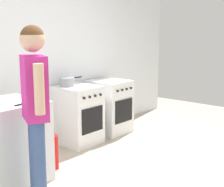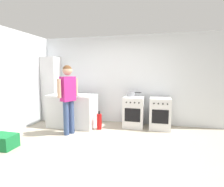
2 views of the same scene
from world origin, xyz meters
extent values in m
plane|color=#ADA38E|center=(0.00, 0.00, 0.00)|extent=(8.00, 8.00, 0.00)
cube|color=silver|center=(0.00, 1.95, 1.30)|extent=(6.00, 0.10, 2.60)
cube|color=white|center=(0.35, 1.58, 0.42)|extent=(0.55, 0.60, 0.85)
cube|color=black|center=(0.35, 1.27, 0.40)|extent=(0.41, 0.01, 0.36)
cylinder|color=black|center=(0.23, 1.46, 0.85)|extent=(0.18, 0.18, 0.01)
cylinder|color=black|center=(0.47, 1.46, 0.85)|extent=(0.18, 0.18, 0.01)
cylinder|color=black|center=(0.23, 1.70, 0.85)|extent=(0.18, 0.18, 0.01)
cylinder|color=black|center=(0.47, 1.70, 0.85)|extent=(0.18, 0.18, 0.01)
cylinder|color=black|center=(0.18, 1.26, 0.74)|extent=(0.04, 0.02, 0.04)
cylinder|color=black|center=(0.29, 1.26, 0.74)|extent=(0.04, 0.02, 0.04)
cylinder|color=black|center=(0.41, 1.26, 0.74)|extent=(0.04, 0.02, 0.04)
cylinder|color=black|center=(0.52, 1.26, 0.74)|extent=(0.04, 0.02, 0.04)
cube|color=white|center=(1.06, 1.58, 0.42)|extent=(0.55, 0.60, 0.85)
cube|color=black|center=(1.06, 1.27, 0.40)|extent=(0.41, 0.01, 0.36)
cylinder|color=black|center=(0.94, 1.46, 0.85)|extent=(0.18, 0.18, 0.01)
cylinder|color=black|center=(1.19, 1.46, 0.85)|extent=(0.18, 0.18, 0.01)
cylinder|color=black|center=(0.94, 1.70, 0.85)|extent=(0.18, 0.18, 0.01)
cylinder|color=black|center=(1.19, 1.70, 0.85)|extent=(0.18, 0.18, 0.01)
cylinder|color=black|center=(0.90, 1.26, 0.74)|extent=(0.04, 0.02, 0.04)
cylinder|color=black|center=(1.01, 1.26, 0.74)|extent=(0.04, 0.02, 0.04)
cylinder|color=black|center=(1.12, 1.26, 0.74)|extent=(0.04, 0.02, 0.04)
cylinder|color=black|center=(1.23, 1.26, 0.74)|extent=(0.04, 0.02, 0.04)
cylinder|color=gray|center=(0.25, 1.68, 0.91)|extent=(0.22, 0.22, 0.13)
cylinder|color=black|center=(0.45, 1.68, 0.96)|extent=(0.18, 0.02, 0.02)
cube|color=silver|center=(-0.89, 0.98, 0.90)|extent=(0.22, 0.07, 0.01)
cube|color=black|center=(-1.05, 0.96, 0.91)|extent=(0.11, 0.04, 0.01)
cylinder|color=#384C7A|center=(-1.18, 0.51, 0.42)|extent=(0.13, 0.13, 0.84)
cylinder|color=#384C7A|center=(-1.10, 0.65, 0.42)|extent=(0.13, 0.13, 0.84)
cube|color=#B7267A|center=(-1.14, 0.58, 1.13)|extent=(0.33, 0.39, 0.59)
cylinder|color=tan|center=(-1.25, 0.37, 1.16)|extent=(0.09, 0.09, 0.44)
cylinder|color=tan|center=(-1.03, 0.79, 1.16)|extent=(0.09, 0.09, 0.44)
sphere|color=tan|center=(-1.14, 0.58, 1.58)|extent=(0.23, 0.23, 0.23)
sphere|color=brown|center=(-1.14, 0.58, 1.60)|extent=(0.22, 0.22, 0.22)
cylinder|color=red|center=(-0.52, 1.10, 0.21)|extent=(0.13, 0.13, 0.42)
cylinder|color=black|center=(-0.52, 1.10, 0.46)|extent=(0.05, 0.05, 0.08)
camera|label=1|loc=(-3.03, -1.97, 1.67)|focal=55.00mm
camera|label=2|loc=(0.91, -3.25, 1.56)|focal=28.00mm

